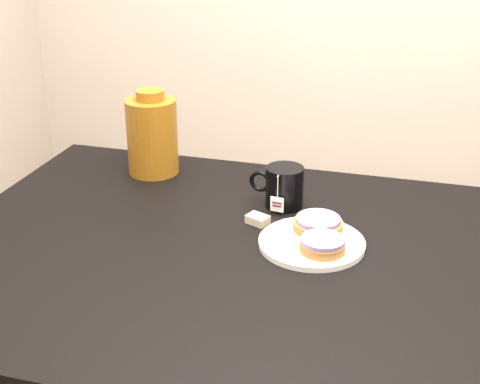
# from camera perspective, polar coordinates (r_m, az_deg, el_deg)

# --- Properties ---
(table) EXTENTS (1.40, 0.90, 0.75)m
(table) POSITION_cam_1_polar(r_m,az_deg,el_deg) (1.34, 3.79, -8.63)
(table) COLOR black
(table) RESTS_ON ground_plane
(plate) EXTENTS (0.21, 0.21, 0.02)m
(plate) POSITION_cam_1_polar(r_m,az_deg,el_deg) (1.33, 6.14, -4.27)
(plate) COLOR white
(plate) RESTS_ON table
(bagel_back) EXTENTS (0.11, 0.11, 0.03)m
(bagel_back) POSITION_cam_1_polar(r_m,az_deg,el_deg) (1.37, 6.67, -2.72)
(bagel_back) COLOR brown
(bagel_back) RESTS_ON plate
(bagel_front) EXTENTS (0.10, 0.10, 0.03)m
(bagel_front) POSITION_cam_1_polar(r_m,az_deg,el_deg) (1.29, 7.05, -4.48)
(bagel_front) COLOR brown
(bagel_front) RESTS_ON plate
(mug) EXTENTS (0.13, 0.09, 0.09)m
(mug) POSITION_cam_1_polar(r_m,az_deg,el_deg) (1.47, 3.73, 0.46)
(mug) COLOR black
(mug) RESTS_ON table
(teabag_pouch) EXTENTS (0.05, 0.05, 0.02)m
(teabag_pouch) POSITION_cam_1_polar(r_m,az_deg,el_deg) (1.41, 1.52, -2.36)
(teabag_pouch) COLOR #C6B793
(teabag_pouch) RESTS_ON table
(bagel_package) EXTENTS (0.13, 0.13, 0.21)m
(bagel_package) POSITION_cam_1_polar(r_m,az_deg,el_deg) (1.65, -7.50, 4.84)
(bagel_package) COLOR #63370D
(bagel_package) RESTS_ON table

